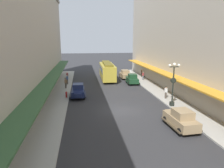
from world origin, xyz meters
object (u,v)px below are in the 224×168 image
at_px(lamp_post_with_clock, 173,83).
at_px(pedestrian_3, 142,73).
at_px(parked_car_2, 132,79).
at_px(fire_hydrant, 66,94).
at_px(parked_car_3, 125,74).
at_px(pedestrian_4, 166,92).
at_px(pedestrian_5, 66,83).
at_px(pedestrian_1, 67,79).
at_px(pedestrian_2, 143,76).
at_px(parked_car_1, 78,90).
at_px(parked_car_0, 181,119).
at_px(pedestrian_0, 67,76).
at_px(streetcar, 107,70).

xyz_separation_m(lamp_post_with_clock, pedestrian_3, (2.06, 19.43, -2.00)).
relative_size(parked_car_2, fire_hydrant, 5.27).
height_order(parked_car_3, lamp_post_with_clock, lamp_post_with_clock).
distance_m(pedestrian_4, pedestrian_5, 15.95).
bearing_deg(pedestrian_4, pedestrian_1, 140.65).
distance_m(pedestrian_2, pedestrian_5, 15.30).
bearing_deg(parked_car_1, pedestrian_2, 38.54).
bearing_deg(parked_car_0, pedestrian_2, 81.83).
bearing_deg(pedestrian_5, parked_car_3, 33.03).
distance_m(lamp_post_with_clock, pedestrian_0, 22.30).
bearing_deg(parked_car_0, pedestrian_0, 116.00).
bearing_deg(parked_car_2, pedestrian_0, 160.06).
height_order(pedestrian_0, pedestrian_5, pedestrian_5).
bearing_deg(fire_hydrant, streetcar, 59.64).
distance_m(pedestrian_1, pedestrian_4, 17.67).
bearing_deg(pedestrian_5, fire_hydrant, -85.27).
bearing_deg(pedestrian_2, pedestrian_4, -93.48).
xyz_separation_m(lamp_post_with_clock, pedestrian_5, (-13.21, 11.19, -1.97)).
bearing_deg(pedestrian_0, parked_car_0, -64.00).
bearing_deg(pedestrian_0, parked_car_1, -79.22).
xyz_separation_m(fire_hydrant, pedestrian_0, (-0.61, 12.13, 0.43)).
relative_size(parked_car_1, pedestrian_2, 2.61).
bearing_deg(pedestrian_0, fire_hydrant, -87.14).
distance_m(parked_car_1, pedestrian_2, 15.91).
xyz_separation_m(parked_car_2, pedestrian_3, (3.57, 5.98, 0.05)).
bearing_deg(pedestrian_1, lamp_post_with_clock, -47.33).
height_order(streetcar, pedestrian_5, streetcar).
xyz_separation_m(parked_car_2, pedestrian_2, (2.82, 2.58, 0.05)).
height_order(parked_car_3, pedestrian_0, parked_car_3).
height_order(pedestrian_4, pedestrian_5, same).
relative_size(lamp_post_with_clock, fire_hydrant, 6.29).
distance_m(pedestrian_0, pedestrian_3, 15.50).
xyz_separation_m(pedestrian_2, pedestrian_3, (0.76, 3.40, 0.00)).
relative_size(fire_hydrant, pedestrian_2, 0.50).
distance_m(parked_car_1, fire_hydrant, 1.73).
bearing_deg(pedestrian_1, pedestrian_2, 6.92).
relative_size(parked_car_2, lamp_post_with_clock, 0.84).
bearing_deg(pedestrian_2, parked_car_3, 139.17).
distance_m(parked_car_1, parked_car_3, 15.67).
bearing_deg(parked_car_2, parked_car_1, -142.70).
bearing_deg(pedestrian_3, parked_car_2, -120.86).
xyz_separation_m(parked_car_1, pedestrian_1, (-2.01, 8.16, 0.07)).
bearing_deg(pedestrian_2, parked_car_2, -137.53).
height_order(parked_car_2, fire_hydrant, parked_car_2).
height_order(parked_car_0, pedestrian_3, parked_car_0).
xyz_separation_m(parked_car_0, pedestrian_2, (3.14, 21.89, 0.05)).
height_order(parked_car_3, pedestrian_1, parked_car_3).
relative_size(parked_car_3, pedestrian_5, 2.55).
relative_size(parked_car_1, pedestrian_5, 2.56).
relative_size(pedestrian_1, pedestrian_4, 1.00).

